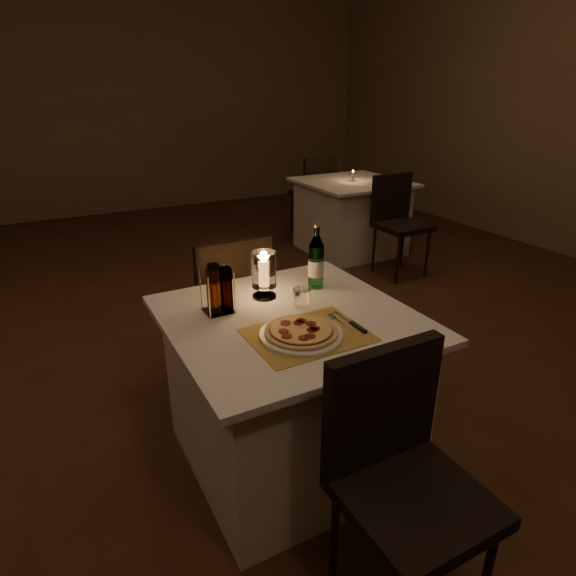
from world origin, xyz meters
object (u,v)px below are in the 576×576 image
tumbler (302,298)px  water_bottle (316,263)px  pizza (301,331)px  chair_far (229,297)px  chair_near (399,460)px  main_table (290,390)px  plate (301,335)px  neighbor_table_right (351,216)px  hurricane_candle (264,271)px

tumbler → water_bottle: water_bottle is taller
pizza → tumbler: tumbler is taller
pizza → water_bottle: bearing=52.5°
chair_far → pizza: 0.92m
chair_near → pizza: size_ratio=3.21×
main_table → chair_near: 0.74m
chair_near → plate: (-0.05, 0.53, 0.20)m
water_bottle → chair_near: bearing=-105.3°
main_table → neighbor_table_right: same height
plate → tumbler: tumbler is taller
chair_far → neighbor_table_right: bearing=40.3°
chair_far → water_bottle: water_bottle is taller
tumbler → neighbor_table_right: size_ratio=0.08×
pizza → hurricane_candle: hurricane_candle is taller
main_table → chair_near: chair_near is taller
water_bottle → hurricane_candle: size_ratio=1.43×
chair_near → plate: chair_near is taller
tumbler → water_bottle: size_ratio=0.27×
chair_far → water_bottle: 0.64m
main_table → tumbler: 0.42m
main_table → pizza: size_ratio=3.57×
chair_far → hurricane_candle: hurricane_candle is taller
main_table → hurricane_candle: bearing=92.7°
chair_near → hurricane_candle: (-0.01, 0.94, 0.32)m
plate → chair_near: bearing=-84.7°
main_table → pizza: 0.44m
plate → neighbor_table_right: (2.08, 2.62, -0.38)m
pizza → hurricane_candle: 0.42m
main_table → plate: bearing=-105.5°
main_table → chair_far: bearing=90.0°
tumbler → chair_near: bearing=-96.6°
main_table → tumbler: (0.09, 0.06, 0.41)m
water_bottle → neighbor_table_right: water_bottle is taller
neighbor_table_right → chair_far: bearing=-139.7°
plate → tumbler: (0.14, 0.24, 0.03)m
chair_near → water_bottle: water_bottle is taller
tumbler → plate: bearing=-120.2°
plate → pizza: pizza is taller
pizza → tumbler: size_ratio=3.40×
plate → pizza: 0.02m
main_table → hurricane_candle: 0.54m
plate → water_bottle: (0.30, 0.40, 0.11)m
chair_near → water_bottle: size_ratio=2.92×
chair_near → pizza: (-0.05, 0.53, 0.22)m
neighbor_table_right → main_table: bearing=-129.8°
chair_far → neighbor_table_right: chair_far is taller
chair_near → chair_far: bearing=90.0°
tumbler → neighbor_table_right: (1.94, 2.38, -0.41)m
chair_far → tumbler: chair_far is taller
chair_far → tumbler: size_ratio=10.92×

